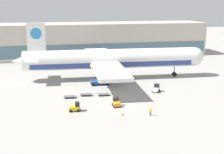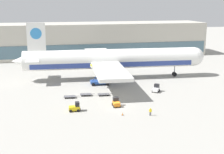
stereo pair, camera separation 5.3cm
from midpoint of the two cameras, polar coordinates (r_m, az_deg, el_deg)
ground_plane at (r=69.46m, az=1.02°, el=-5.49°), size 400.00×400.00×0.00m
terminal_building at (r=134.43m, az=-2.25°, el=6.87°), size 90.00×18.20×14.00m
airplane_main at (r=93.46m, az=-0.46°, el=3.20°), size 58.10×48.41×17.00m
scissor_lift_loader at (r=87.42m, az=-2.26°, el=-0.02°), size 5.38×3.66×5.71m
baggage_tug_foreground at (r=81.39m, az=8.11°, el=-2.11°), size 2.61×2.81×2.00m
baggage_tug_mid at (r=69.64m, az=0.79°, el=-4.68°), size 1.70×2.50×2.00m
baggage_tug_far at (r=67.05m, az=-6.74°, el=-5.51°), size 2.52×1.75×2.00m
baggage_dolly_lead at (r=76.28m, az=-7.72°, el=-3.55°), size 3.76×1.76×0.48m
baggage_dolly_second at (r=77.62m, az=-4.77°, el=-3.17°), size 3.76×1.76×0.48m
baggage_dolly_third at (r=77.49m, az=-1.56°, el=-3.15°), size 3.76×1.76×0.48m
ground_crew_near at (r=64.50m, az=7.06°, el=-6.22°), size 0.55×0.31×1.65m
traffic_cone_near at (r=64.52m, az=1.96°, el=-6.73°), size 0.40×0.40×0.64m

